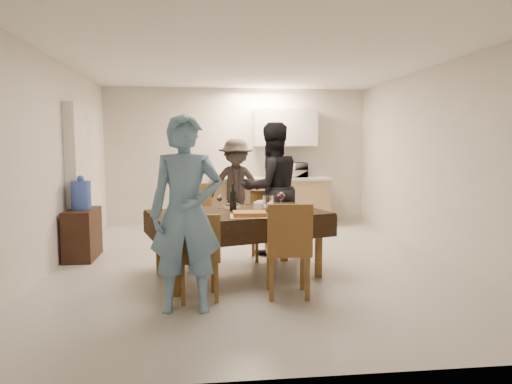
# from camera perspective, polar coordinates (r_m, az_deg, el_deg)

# --- Properties ---
(floor) EXTENTS (5.00, 6.00, 0.02)m
(floor) POSITION_cam_1_polar(r_m,az_deg,el_deg) (6.05, -0.18, -8.71)
(floor) COLOR #AAABA6
(floor) RESTS_ON ground
(ceiling) EXTENTS (5.00, 6.00, 0.02)m
(ceiling) POSITION_cam_1_polar(r_m,az_deg,el_deg) (5.94, -0.19, 16.32)
(ceiling) COLOR white
(ceiling) RESTS_ON wall_back
(wall_back) EXTENTS (5.00, 0.02, 2.60)m
(wall_back) POSITION_cam_1_polar(r_m,az_deg,el_deg) (8.84, -2.34, 4.47)
(wall_back) COLOR silver
(wall_back) RESTS_ON floor
(wall_front) EXTENTS (5.00, 0.02, 2.60)m
(wall_front) POSITION_cam_1_polar(r_m,az_deg,el_deg) (2.90, 6.39, 1.30)
(wall_front) COLOR silver
(wall_front) RESTS_ON floor
(wall_left) EXTENTS (0.02, 6.00, 2.60)m
(wall_left) POSITION_cam_1_polar(r_m,az_deg,el_deg) (6.11, -24.24, 3.26)
(wall_left) COLOR silver
(wall_left) RESTS_ON floor
(wall_right) EXTENTS (0.02, 6.00, 2.60)m
(wall_right) POSITION_cam_1_polar(r_m,az_deg,el_deg) (6.61, 21.93, 3.53)
(wall_right) COLOR silver
(wall_right) RESTS_ON floor
(stub_partition) EXTENTS (0.15, 1.40, 2.10)m
(stub_partition) POSITION_cam_1_polar(r_m,az_deg,el_deg) (7.25, -20.68, 1.77)
(stub_partition) COLOR white
(stub_partition) RESTS_ON floor
(kitchen_base_cabinet) EXTENTS (2.20, 0.60, 0.86)m
(kitchen_base_cabinet) POSITION_cam_1_polar(r_m,az_deg,el_deg) (8.65, 1.81, -1.34)
(kitchen_base_cabinet) COLOR tan
(kitchen_base_cabinet) RESTS_ON floor
(kitchen_worktop) EXTENTS (2.24, 0.64, 0.05)m
(kitchen_worktop) POSITION_cam_1_polar(r_m,az_deg,el_deg) (8.61, 1.82, 1.66)
(kitchen_worktop) COLOR #B6B7B2
(kitchen_worktop) RESTS_ON kitchen_base_cabinet
(upper_cabinet) EXTENTS (1.20, 0.34, 0.70)m
(upper_cabinet) POSITION_cam_1_polar(r_m,az_deg,el_deg) (8.78, 3.67, 8.04)
(upper_cabinet) COLOR silver
(upper_cabinet) RESTS_ON wall_back
(dining_table) EXTENTS (2.19, 1.65, 0.76)m
(dining_table) POSITION_cam_1_polar(r_m,az_deg,el_deg) (5.28, -2.29, -2.82)
(dining_table) COLOR black
(dining_table) RESTS_ON floor
(chair_near_left) EXTENTS (0.43, 0.43, 0.47)m
(chair_near_left) POSITION_cam_1_polar(r_m,az_deg,el_deg) (4.49, -7.27, -6.97)
(chair_near_left) COLOR brown
(chair_near_left) RESTS_ON floor
(chair_near_right) EXTENTS (0.47, 0.47, 0.52)m
(chair_near_right) POSITION_cam_1_polar(r_m,az_deg,el_deg) (4.54, 4.21, -6.05)
(chair_near_right) COLOR brown
(chair_near_right) RESTS_ON floor
(chair_far_left) EXTENTS (0.56, 0.57, 0.55)m
(chair_far_left) POSITION_cam_1_polar(r_m,az_deg,el_deg) (5.93, -7.10, -2.96)
(chair_far_left) COLOR brown
(chair_far_left) RESTS_ON floor
(chair_far_right) EXTENTS (0.43, 0.43, 0.49)m
(chair_far_right) POSITION_cam_1_polar(r_m,az_deg,el_deg) (6.01, 1.54, -3.39)
(chair_far_right) COLOR brown
(chair_far_right) RESTS_ON floor
(console) EXTENTS (0.36, 0.72, 0.67)m
(console) POSITION_cam_1_polar(r_m,az_deg,el_deg) (6.58, -20.86, -4.91)
(console) COLOR black
(console) RESTS_ON floor
(water_jug) EXTENTS (0.26, 0.26, 0.38)m
(water_jug) POSITION_cam_1_polar(r_m,az_deg,el_deg) (6.51, -21.03, -0.36)
(water_jug) COLOR #3A59BD
(water_jug) RESTS_ON console
(wine_bottle) EXTENTS (0.08, 0.08, 0.32)m
(wine_bottle) POSITION_cam_1_polar(r_m,az_deg,el_deg) (5.30, -2.88, -0.67)
(wine_bottle) COLOR black
(wine_bottle) RESTS_ON dining_table
(water_pitcher) EXTENTS (0.12, 0.12, 0.19)m
(water_pitcher) POSITION_cam_1_polar(r_m,az_deg,el_deg) (5.25, 1.56, -1.43)
(water_pitcher) COLOR white
(water_pitcher) RESTS_ON dining_table
(savoury_tart) EXTENTS (0.42, 0.32, 0.05)m
(savoury_tart) POSITION_cam_1_polar(r_m,az_deg,el_deg) (4.91, -0.80, -2.78)
(savoury_tart) COLOR #D08B3D
(savoury_tart) RESTS_ON dining_table
(salad_bowl) EXTENTS (0.20, 0.20, 0.08)m
(salad_bowl) POSITION_cam_1_polar(r_m,az_deg,el_deg) (5.48, 0.70, -1.72)
(salad_bowl) COLOR white
(salad_bowl) RESTS_ON dining_table
(mushroom_dish) EXTENTS (0.19, 0.19, 0.03)m
(mushroom_dish) POSITION_cam_1_polar(r_m,az_deg,el_deg) (5.55, -3.02, -1.86)
(mushroom_dish) COLOR white
(mushroom_dish) RESTS_ON dining_table
(wine_glass_a) EXTENTS (0.08, 0.08, 0.17)m
(wine_glass_a) POSITION_cam_1_polar(r_m,az_deg,el_deg) (5.01, -8.38, -1.98)
(wine_glass_a) COLOR white
(wine_glass_a) RESTS_ON dining_table
(wine_glass_b) EXTENTS (0.09, 0.09, 0.20)m
(wine_glass_b) POSITION_cam_1_polar(r_m,az_deg,el_deg) (5.57, 3.16, -0.97)
(wine_glass_b) COLOR white
(wine_glass_b) RESTS_ON dining_table
(wine_glass_c) EXTENTS (0.08, 0.08, 0.17)m
(wine_glass_c) POSITION_cam_1_polar(r_m,az_deg,el_deg) (5.55, -4.59, -1.16)
(wine_glass_c) COLOR white
(wine_glass_c) RESTS_ON dining_table
(plate_near_left) EXTENTS (0.28, 0.28, 0.02)m
(plate_near_left) POSITION_cam_1_polar(r_m,az_deg,el_deg) (4.97, -8.96, -2.95)
(plate_near_left) COLOR white
(plate_near_left) RESTS_ON dining_table
(plate_near_right) EXTENTS (0.28, 0.28, 0.02)m
(plate_near_right) POSITION_cam_1_polar(r_m,az_deg,el_deg) (5.06, 4.76, -2.73)
(plate_near_right) COLOR white
(plate_near_right) RESTS_ON dining_table
(plate_far_left) EXTENTS (0.28, 0.28, 0.02)m
(plate_far_left) POSITION_cam_1_polar(r_m,az_deg,el_deg) (5.56, -8.70, -1.99)
(plate_far_left) COLOR white
(plate_far_left) RESTS_ON dining_table
(plate_far_right) EXTENTS (0.27, 0.27, 0.02)m
(plate_far_right) POSITION_cam_1_polar(r_m,az_deg,el_deg) (5.64, 3.57, -1.82)
(plate_far_right) COLOR white
(plate_far_right) RESTS_ON dining_table
(microwave) EXTENTS (0.50, 0.34, 0.28)m
(microwave) POSITION_cam_1_polar(r_m,az_deg,el_deg) (8.67, 4.69, 2.76)
(microwave) COLOR silver
(microwave) RESTS_ON kitchen_worktop
(person_near) EXTENTS (0.66, 0.44, 1.81)m
(person_near) POSITION_cam_1_polar(r_m,az_deg,el_deg) (4.21, -8.74, -2.70)
(person_near) COLOR #638EB1
(person_near) RESTS_ON floor
(person_far) EXTENTS (1.07, 0.94, 1.84)m
(person_far) POSITION_cam_1_polar(r_m,az_deg,el_deg) (6.35, 1.95, 0.42)
(person_far) COLOR black
(person_far) RESTS_ON floor
(person_kitchen) EXTENTS (1.05, 0.61, 1.63)m
(person_kitchen) POSITION_cam_1_polar(r_m,az_deg,el_deg) (8.09, -2.49, 0.89)
(person_kitchen) COLOR black
(person_kitchen) RESTS_ON floor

